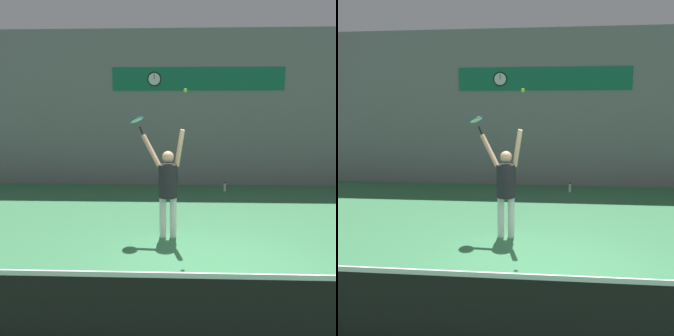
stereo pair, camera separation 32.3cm
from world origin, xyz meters
The scene contains 9 objects.
ground_plane centered at (0.00, 0.00, 0.00)m, with size 18.00×18.00×0.00m, color #387A4C.
back_wall centered at (0.00, 6.29, 2.50)m, with size 18.00×0.10×5.00m.
sponsor_banner centered at (0.00, 6.23, 3.45)m, with size 5.48×0.02×0.72m.
scoreboard_clock centered at (-1.39, 6.21, 3.45)m, with size 0.45×0.04×0.45m.
court_net centered at (0.00, -1.76, 0.50)m, with size 8.03×0.07×1.06m.
tennis_player centered at (-0.79, 1.53, 1.05)m, with size 0.88×0.50×2.09m.
tennis_racket centered at (-1.40, 1.87, 2.23)m, with size 0.39×0.40×0.38m.
tennis_ball centered at (-0.47, 1.38, 2.77)m, with size 0.07×0.07×0.07m.
water_bottle centered at (0.83, 5.36, 0.13)m, with size 0.07×0.07×0.29m.
Camera 1 is at (-0.57, -4.52, 2.38)m, focal length 35.00 mm.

